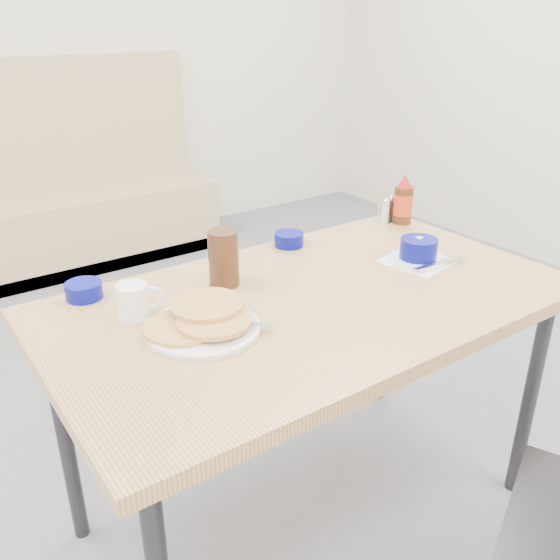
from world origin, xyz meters
TOP-DOWN VIEW (x-y plane):
  - wall_back at (0.00, 2.97)m, footprint 5.00×0.06m
  - booth_bench at (0.00, 2.78)m, footprint 1.90×0.56m
  - dining_table at (0.00, 0.25)m, footprint 1.40×0.80m
  - pancake_plate at (-0.33, 0.26)m, footprint 0.27×0.27m
  - coffee_mug at (-0.43, 0.41)m, footprint 0.11×0.08m
  - grits_setting at (0.41, 0.25)m, footprint 0.23×0.21m
  - creamer_bowl at (-0.50, 0.59)m, footprint 0.10×0.10m
  - butter_bowl at (0.17, 0.59)m, footprint 0.10×0.10m
  - amber_tumbler at (-0.15, 0.45)m, footprint 0.09×0.09m
  - condiment_caddy at (0.61, 0.59)m, footprint 0.10×0.08m
  - syrup_bottle at (0.64, 0.54)m, footprint 0.07×0.07m

SIDE VIEW (x-z plane):
  - booth_bench at x=0.00m, z-range -0.26..0.96m
  - dining_table at x=0.00m, z-range 0.32..1.08m
  - pancake_plate at x=-0.33m, z-range 0.76..0.80m
  - butter_bowl at x=0.17m, z-range 0.76..0.80m
  - creamer_bowl at x=-0.50m, z-range 0.76..0.80m
  - grits_setting at x=0.41m, z-range 0.75..0.83m
  - condiment_caddy at x=0.61m, z-range 0.74..0.85m
  - coffee_mug at x=-0.43m, z-range 0.76..0.85m
  - syrup_bottle at x=0.64m, z-range 0.75..0.93m
  - amber_tumbler at x=-0.15m, z-range 0.76..0.92m
  - wall_back at x=0.00m, z-range 0.00..2.80m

